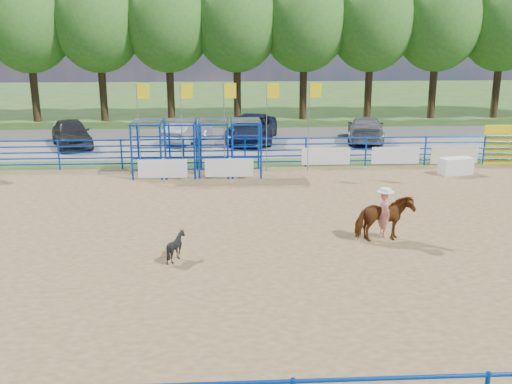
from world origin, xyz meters
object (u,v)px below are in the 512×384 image
car_b (187,131)px  car_c (252,128)px  announcer_table (456,166)px  car_d (366,129)px  calf (176,246)px  car_a (71,133)px  horse_and_rider (384,215)px

car_b → car_c: 3.92m
announcer_table → car_d: (-2.24, 8.48, 0.36)m
car_b → car_c: (3.92, 0.18, 0.12)m
car_b → car_c: car_c is taller
calf → car_c: size_ratio=0.15×
announcer_table → car_a: bearing=158.4°
car_d → calf: bearing=73.8°
car_a → car_d: 17.47m
car_b → car_d: size_ratio=0.79×
horse_and_rider → car_a: size_ratio=0.53×
car_a → car_d: bearing=-19.8°
calf → car_b: 18.52m
horse_and_rider → car_d: bearing=78.3°
car_c → announcer_table: bearing=-34.9°
car_b → car_d: bearing=-157.5°
car_a → car_b: car_a is taller
horse_and_rider → announcer_table: bearing=55.9°
announcer_table → car_a: car_a is taller
car_a → car_b: bearing=-13.8°
horse_and_rider → car_c: bearing=100.9°
announcer_table → car_d: 8.78m
horse_and_rider → car_c: (-3.35, 17.47, -0.08)m
calf → car_a: 19.05m
calf → car_d: (10.02, 18.22, 0.33)m
car_b → car_a: bearing=32.2°
car_c → horse_and_rider: bearing=-69.6°
car_a → car_c: (10.56, 1.14, 0.00)m
calf → car_c: 18.94m
car_a → car_b: size_ratio=1.13×
announcer_table → calf: size_ratio=1.76×
car_a → car_b: (6.65, 0.96, -0.12)m
car_c → calf: bearing=-90.0°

